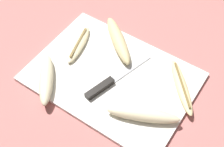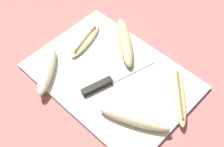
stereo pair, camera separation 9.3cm
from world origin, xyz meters
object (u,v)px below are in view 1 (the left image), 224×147
(knife, at_px, (107,83))
(banana_ripe_center, at_px, (181,86))
(banana_mellow_near, at_px, (118,40))
(banana_cream_curved, at_px, (79,44))
(banana_pale_long, at_px, (143,115))
(banana_bright_far, at_px, (46,79))

(knife, height_order, banana_ripe_center, banana_ripe_center)
(knife, distance_m, banana_mellow_near, 0.17)
(banana_mellow_near, height_order, banana_ripe_center, banana_mellow_near)
(banana_cream_curved, relative_size, banana_pale_long, 0.84)
(knife, distance_m, banana_ripe_center, 0.22)
(banana_cream_curved, bearing_deg, banana_bright_far, -86.03)
(banana_bright_far, height_order, banana_ripe_center, banana_bright_far)
(banana_mellow_near, bearing_deg, banana_cream_curved, -141.82)
(banana_mellow_near, bearing_deg, banana_pale_long, -42.60)
(knife, bearing_deg, banana_ripe_center, 46.35)
(knife, relative_size, banana_mellow_near, 1.30)
(banana_bright_far, distance_m, banana_pale_long, 0.30)
(banana_bright_far, bearing_deg, banana_cream_curved, 93.97)
(knife, xyz_separation_m, banana_cream_curved, (-0.16, 0.07, 0.00))
(knife, height_order, banana_bright_far, banana_bright_far)
(knife, bearing_deg, banana_mellow_near, 127.28)
(banana_pale_long, bearing_deg, banana_ripe_center, 73.57)
(banana_bright_far, height_order, banana_cream_curved, banana_bright_far)
(banana_mellow_near, xyz_separation_m, banana_cream_curved, (-0.10, -0.08, -0.01))
(banana_cream_curved, relative_size, banana_ripe_center, 0.98)
(banana_bright_far, xyz_separation_m, banana_pale_long, (0.29, 0.06, -0.00))
(banana_bright_far, distance_m, banana_mellow_near, 0.26)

